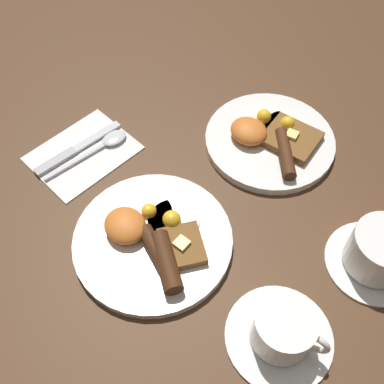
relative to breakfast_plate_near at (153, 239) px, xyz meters
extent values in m
plane|color=#4C301C|center=(0.00, 0.00, -0.01)|extent=(3.00, 3.00, 0.00)
cylinder|color=white|center=(0.00, 0.00, -0.01)|extent=(0.25, 0.25, 0.01)
cylinder|color=white|center=(-0.04, 0.02, 0.00)|extent=(0.08, 0.08, 0.01)
sphere|color=yellow|center=(-0.04, 0.02, 0.01)|extent=(0.02, 0.02, 0.02)
cylinder|color=white|center=(0.00, 0.04, 0.00)|extent=(0.08, 0.08, 0.01)
sphere|color=yellow|center=(0.00, 0.04, 0.01)|extent=(0.03, 0.03, 0.03)
ellipsoid|color=orange|center=(-0.04, -0.02, 0.02)|extent=(0.07, 0.06, 0.03)
cylinder|color=#402311|center=(0.05, -0.01, 0.02)|extent=(0.10, 0.07, 0.03)
cylinder|color=#432412|center=(0.03, -0.01, 0.01)|extent=(0.10, 0.04, 0.02)
cube|color=brown|center=(0.04, 0.02, 0.01)|extent=(0.09, 0.09, 0.01)
cube|color=#F4E072|center=(0.04, 0.02, 0.02)|extent=(0.02, 0.02, 0.01)
cylinder|color=white|center=(-0.02, 0.29, -0.01)|extent=(0.23, 0.23, 0.01)
cylinder|color=white|center=(-0.06, 0.31, 0.00)|extent=(0.08, 0.08, 0.01)
sphere|color=yellow|center=(-0.06, 0.31, 0.01)|extent=(0.03, 0.03, 0.03)
cylinder|color=white|center=(-0.02, 0.33, 0.00)|extent=(0.08, 0.08, 0.01)
sphere|color=yellow|center=(-0.02, 0.33, 0.01)|extent=(0.03, 0.03, 0.03)
ellipsoid|color=orange|center=(-0.05, 0.26, 0.02)|extent=(0.07, 0.06, 0.03)
cylinder|color=#462514|center=(0.02, 0.27, 0.01)|extent=(0.09, 0.08, 0.02)
cube|color=brown|center=(0.01, 0.31, 0.01)|extent=(0.11, 0.10, 0.01)
cube|color=#F4E072|center=(0.01, 0.31, 0.02)|extent=(0.03, 0.03, 0.01)
cylinder|color=white|center=(0.23, 0.04, -0.01)|extent=(0.15, 0.15, 0.01)
cylinder|color=white|center=(0.23, 0.04, 0.03)|extent=(0.08, 0.08, 0.06)
cylinder|color=brown|center=(0.23, 0.04, 0.05)|extent=(0.07, 0.07, 0.00)
torus|color=white|center=(0.27, 0.05, 0.03)|extent=(0.04, 0.02, 0.04)
cylinder|color=white|center=(0.24, 0.23, -0.01)|extent=(0.14, 0.14, 0.01)
cylinder|color=white|center=(0.24, 0.23, 0.03)|extent=(0.09, 0.09, 0.07)
cube|color=white|center=(-0.23, 0.02, -0.01)|extent=(0.15, 0.18, 0.01)
cube|color=silver|center=(-0.24, 0.06, -0.01)|extent=(0.02, 0.10, 0.00)
cube|color=#9E9EA3|center=(-0.24, -0.03, -0.01)|extent=(0.02, 0.08, 0.01)
ellipsoid|color=silver|center=(-0.21, 0.08, 0.00)|extent=(0.03, 0.05, 0.01)
cube|color=silver|center=(-0.22, -0.01, -0.01)|extent=(0.01, 0.12, 0.00)
camera|label=1|loc=(0.30, -0.18, 0.60)|focal=42.00mm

